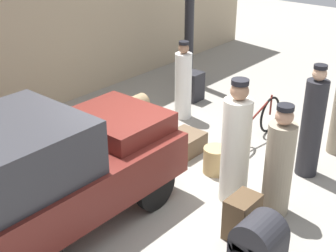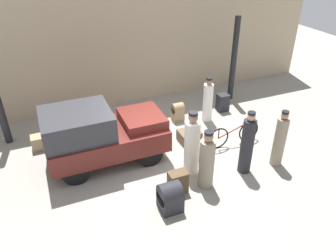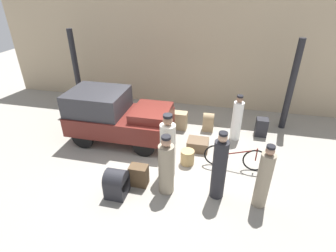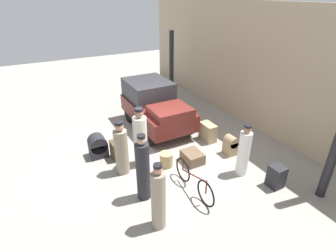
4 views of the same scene
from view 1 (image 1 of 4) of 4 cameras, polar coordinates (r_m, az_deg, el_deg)
ground_plane at (r=7.24m, az=0.18°, el=-7.77°), size 30.00×30.00×0.00m
station_building_facade at (r=9.38m, az=-19.77°, el=13.51°), size 16.00×0.15×4.50m
canopy_pillar_right at (r=11.09m, az=2.62°, el=13.16°), size 0.22×0.22×3.20m
truck at (r=6.21m, az=-14.36°, el=-4.87°), size 3.29×1.71×1.69m
bicycle at (r=8.63m, az=10.57°, el=0.32°), size 1.79×0.04×0.75m
wicker_basket at (r=7.61m, az=5.82°, el=-4.17°), size 0.40×0.40×0.44m
porter_lifting_near_truck at (r=9.34m, az=1.87°, el=5.20°), size 0.34×0.34×1.59m
conductor_in_dark_uniform at (r=6.55m, az=13.35°, el=-4.74°), size 0.39×0.39×1.64m
porter_standing_middle at (r=7.59m, az=17.16°, el=0.04°), size 0.34×0.34×1.84m
porter_with_bicycle at (r=6.68m, az=8.24°, el=-2.58°), size 0.41×0.41×1.87m
suitcase_small_leather at (r=6.26m, az=9.01°, el=-10.87°), size 0.47×0.32×0.59m
suitcase_tan_flat at (r=9.05m, az=-3.79°, el=1.84°), size 0.38×0.35×0.66m
suitcase_black_upright at (r=8.32m, az=-8.37°, el=-0.80°), size 0.64×0.37×0.64m
trunk_large_brown at (r=8.20m, az=1.98°, el=-2.10°), size 0.66×0.55×0.34m
trunk_barrel_dark at (r=5.75m, az=10.95°, el=-14.05°), size 0.50×0.54×0.74m
trunk_umber_medium at (r=10.37m, az=3.08°, el=4.88°), size 0.39×0.37×0.64m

